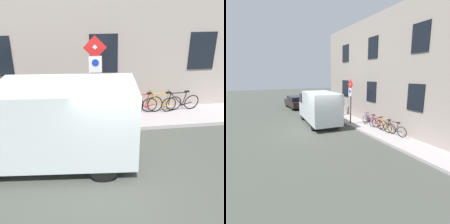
% 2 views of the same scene
% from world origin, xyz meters
% --- Properties ---
extents(ground_plane, '(80.00, 80.00, 0.00)m').
position_xyz_m(ground_plane, '(0.00, 0.00, 0.00)').
color(ground_plane, '#444840').
extents(sidewalk_slab, '(1.79, 16.57, 0.14)m').
position_xyz_m(sidewalk_slab, '(3.32, 0.00, 0.07)').
color(sidewalk_slab, '#A59C9D').
rests_on(sidewalk_slab, ground_plane).
extents(building_facade, '(0.75, 14.57, 7.86)m').
position_xyz_m(building_facade, '(4.56, 0.00, 3.93)').
color(building_facade, '#9F9288').
rests_on(building_facade, ground_plane).
extents(sign_post_stacked, '(0.15, 0.56, 3.20)m').
position_xyz_m(sign_post_stacked, '(2.64, 0.44, 2.30)').
color(sign_post_stacked, '#474C47').
rests_on(sign_post_stacked, sidewalk_slab).
extents(delivery_van, '(2.40, 5.47, 2.50)m').
position_xyz_m(delivery_van, '(0.71, 1.97, 1.33)').
color(delivery_van, silver).
rests_on(delivery_van, ground_plane).
extents(bicycle_black, '(0.47, 1.71, 0.89)m').
position_xyz_m(bicycle_black, '(3.66, -3.10, 0.51)').
color(bicycle_black, black).
rests_on(bicycle_black, sidewalk_slab).
extents(bicycle_orange, '(0.46, 1.71, 0.89)m').
position_xyz_m(bicycle_orange, '(3.66, -2.31, 0.51)').
color(bicycle_orange, black).
rests_on(bicycle_orange, sidewalk_slab).
extents(bicycle_red, '(0.46, 1.71, 0.89)m').
position_xyz_m(bicycle_red, '(3.66, -1.52, 0.51)').
color(bicycle_red, black).
rests_on(bicycle_red, sidewalk_slab).
extents(bicycle_purple, '(0.46, 1.71, 0.89)m').
position_xyz_m(bicycle_purple, '(3.66, -0.73, 0.51)').
color(bicycle_purple, black).
rests_on(bicycle_purple, sidewalk_slab).
extents(pedestrian, '(0.47, 0.41, 1.72)m').
position_xyz_m(pedestrian, '(3.60, 3.53, 1.07)').
color(pedestrian, '#262B47').
rests_on(pedestrian, sidewalk_slab).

